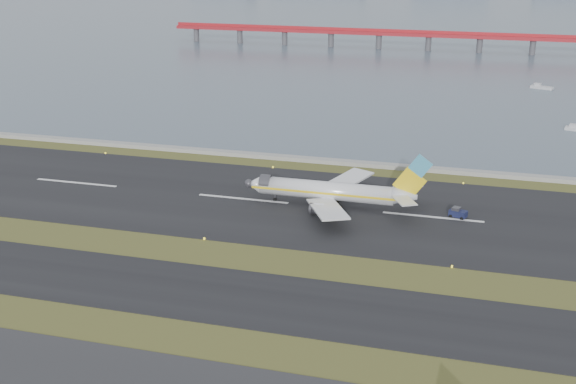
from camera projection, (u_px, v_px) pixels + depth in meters
name	position (u px, v px, depth m)	size (l,w,h in m)	color
ground	(189.00, 256.00, 126.86)	(1000.00, 1000.00, 0.00)	#3B4D1B
taxiway_strip	(160.00, 286.00, 115.95)	(1000.00, 18.00, 0.10)	black
runway_strip	(243.00, 199.00, 154.07)	(1000.00, 45.00, 0.10)	black
seawall	(281.00, 157.00, 181.16)	(1000.00, 2.50, 1.00)	#969691
bay_water	(425.00, 9.00, 544.43)	(1400.00, 800.00, 1.30)	#485867
red_pier	(429.00, 36.00, 346.37)	(260.00, 5.00, 10.20)	maroon
airliner	(333.00, 191.00, 148.56)	(38.52, 32.89, 12.80)	white
pushback_tug	(458.00, 213.00, 143.70)	(3.81, 2.89, 2.16)	#151A3B
workboat_far	(541.00, 87.00, 263.31)	(8.31, 5.00, 1.93)	#BCBCC0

